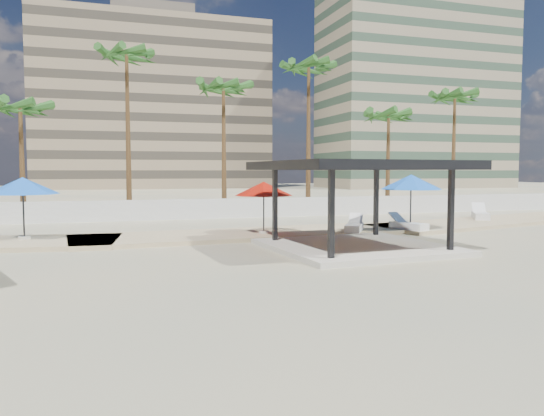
{
  "coord_description": "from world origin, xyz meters",
  "views": [
    {
      "loc": [
        -4.66,
        -15.57,
        2.88
      ],
      "look_at": [
        1.86,
        4.62,
        1.4
      ],
      "focal_mm": 35.0,
      "sensor_mm": 36.0,
      "label": 1
    }
  ],
  "objects_px": {
    "pavilion_central": "(357,197)",
    "lounger_c": "(408,225)",
    "lounger_b": "(354,227)",
    "umbrella_c": "(264,189)",
    "lounger_d": "(480,215)"
  },
  "relations": [
    {
      "from": "pavilion_central",
      "to": "lounger_b",
      "type": "xyz_separation_m",
      "value": [
        1.95,
        4.08,
        -1.57
      ]
    },
    {
      "from": "umbrella_c",
      "to": "lounger_c",
      "type": "bearing_deg",
      "value": -4.39
    },
    {
      "from": "umbrella_c",
      "to": "lounger_d",
      "type": "bearing_deg",
      "value": 11.84
    },
    {
      "from": "lounger_b",
      "to": "lounger_c",
      "type": "bearing_deg",
      "value": -59.19
    },
    {
      "from": "pavilion_central",
      "to": "lounger_c",
      "type": "xyz_separation_m",
      "value": [
        4.67,
        3.99,
        -1.57
      ]
    },
    {
      "from": "pavilion_central",
      "to": "lounger_b",
      "type": "relative_size",
      "value": 3.36
    },
    {
      "from": "lounger_b",
      "to": "lounger_c",
      "type": "distance_m",
      "value": 2.72
    },
    {
      "from": "pavilion_central",
      "to": "lounger_c",
      "type": "relative_size",
      "value": 3.28
    },
    {
      "from": "lounger_b",
      "to": "lounger_d",
      "type": "bearing_deg",
      "value": -38.17
    },
    {
      "from": "lounger_d",
      "to": "lounger_b",
      "type": "bearing_deg",
      "value": 141.23
    },
    {
      "from": "pavilion_central",
      "to": "lounger_d",
      "type": "bearing_deg",
      "value": 28.71
    },
    {
      "from": "pavilion_central",
      "to": "lounger_d",
      "type": "relative_size",
      "value": 2.91
    },
    {
      "from": "lounger_c",
      "to": "umbrella_c",
      "type": "bearing_deg",
      "value": 69.12
    },
    {
      "from": "pavilion_central",
      "to": "lounger_b",
      "type": "distance_m",
      "value": 4.79
    },
    {
      "from": "pavilion_central",
      "to": "lounger_c",
      "type": "distance_m",
      "value": 6.34
    }
  ]
}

